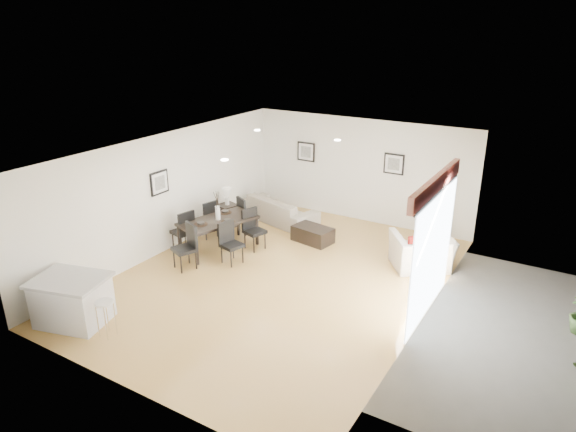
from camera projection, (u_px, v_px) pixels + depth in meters
The scene contains 26 objects.
ground at pixel (279, 279), 10.58m from camera, with size 8.00×8.00×0.00m, color tan.
wall_back at pixel (360, 170), 13.30m from camera, with size 6.00×0.04×2.70m, color white.
wall_front at pixel (122, 309), 6.89m from camera, with size 6.00×0.04×2.70m, color white.
wall_left at pixel (166, 193), 11.54m from camera, with size 0.04×8.00×2.70m, color white.
wall_right at pixel (430, 250), 8.65m from camera, with size 0.04×8.00×2.70m, color white.
ceiling at pixel (278, 150), 9.62m from camera, with size 6.00×8.00×0.02m, color white.
sofa at pixel (279, 209), 13.54m from camera, with size 2.20×0.86×0.64m, color #A19682.
armchair at pixel (421, 252), 10.88m from camera, with size 1.18×1.03×0.77m, color beige.
dining_table at pixel (218, 222), 11.73m from camera, with size 1.38×1.95×0.73m.
dining_chair_wnear at pixel (184, 229), 11.71m from camera, with size 0.52×0.52×0.96m.
dining_chair_wfar at pixel (209, 217), 12.41m from camera, with size 0.52×0.52×0.95m.
dining_chair_enear at pixel (229, 240), 11.14m from camera, with size 0.50×0.50×0.93m.
dining_chair_efar at pixel (252, 226), 11.85m from camera, with size 0.53×0.53×0.95m.
dining_chair_head at pixel (188, 244), 10.88m from camera, with size 0.58×0.58×0.99m.
dining_chair_foot at pixel (245, 213), 12.68m from camera, with size 0.57×0.57×0.94m.
vase at pixel (217, 207), 11.60m from camera, with size 0.73×1.20×0.68m.
coffee_table at pixel (313, 234), 12.29m from camera, with size 0.93×0.56×0.37m, color black.
side_table at pixel (228, 215), 13.20m from camera, with size 0.44×0.44×0.59m, color black.
table_lamp at pixel (227, 194), 13.00m from camera, with size 0.23×0.23×0.44m.
cushion at pixel (416, 243), 10.77m from camera, with size 0.32×0.10×0.32m, color maroon.
kitchen_island at pixel (72, 300), 8.91m from camera, with size 1.42×1.23×0.85m.
bar_stool at pixel (104, 306), 8.46m from camera, with size 0.30×0.30×0.66m.
framed_print_back_left at pixel (306, 152), 13.94m from camera, with size 0.52×0.04×0.52m.
framed_print_back_right at pixel (394, 164), 12.74m from camera, with size 0.52×0.04×0.52m.
framed_print_left_wall at pixel (159, 183), 11.26m from camera, with size 0.04×0.52×0.52m.
sliding_door at pixel (434, 227), 8.80m from camera, with size 0.12×2.70×2.57m.
Camera 1 is at (5.01, -7.99, 4.96)m, focal length 32.00 mm.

